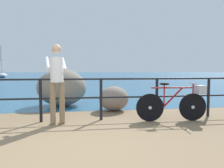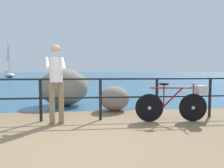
# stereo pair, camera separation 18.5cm
# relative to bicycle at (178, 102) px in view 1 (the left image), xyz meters

# --- Properties ---
(ground_plane) EXTENTS (120.00, 120.00, 0.10)m
(ground_plane) POSITION_rel_bicycle_xyz_m (-2.51, 18.48, -0.51)
(ground_plane) COLOR #846B4C
(sea_surface) EXTENTS (120.00, 90.00, 0.01)m
(sea_surface) POSITION_rel_bicycle_xyz_m (-2.51, 46.47, -0.46)
(sea_surface) COLOR #285B7F
(sea_surface) RESTS_ON ground_plane
(promenade_railing) EXTENTS (9.96, 0.07, 1.02)m
(promenade_railing) POSITION_rel_bicycle_xyz_m (-2.51, 0.36, 0.17)
(promenade_railing) COLOR black
(promenade_railing) RESTS_ON ground_plane
(bicycle) EXTENTS (1.70, 0.48, 0.92)m
(bicycle) POSITION_rel_bicycle_xyz_m (0.00, 0.00, 0.00)
(bicycle) COLOR black
(bicycle) RESTS_ON ground_plane
(person_at_railing) EXTENTS (0.55, 0.67, 1.78)m
(person_at_railing) POSITION_rel_bicycle_xyz_m (-2.80, 0.08, 0.53)
(person_at_railing) COLOR #8C7251
(person_at_railing) RESTS_ON ground_plane
(breakwater_boulder_main) EXTENTS (1.65, 1.32, 1.24)m
(breakwater_boulder_main) POSITION_rel_bicycle_xyz_m (-2.94, 2.54, 0.15)
(breakwater_boulder_main) COLOR gray
(breakwater_boulder_main) RESTS_ON ground
(breakwater_boulder_right) EXTENTS (0.88, 0.87, 0.73)m
(breakwater_boulder_right) POSITION_rel_bicycle_xyz_m (-1.32, 1.46, -0.10)
(breakwater_boulder_right) COLOR gray
(breakwater_boulder_right) RESTS_ON ground
(seagull) EXTENTS (0.32, 0.24, 0.23)m
(seagull) POSITION_rel_bicycle_xyz_m (-2.96, 2.47, 0.91)
(seagull) COLOR gold
(seagull) RESTS_ON breakwater_boulder_main
(sailboat) EXTENTS (3.35, 4.45, 6.16)m
(sailboat) POSITION_rel_bicycle_xyz_m (-14.86, 29.88, 0.24)
(sailboat) COLOR white
(sailboat) RESTS_ON sea_surface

